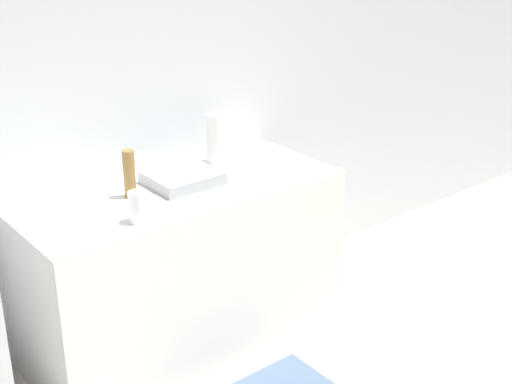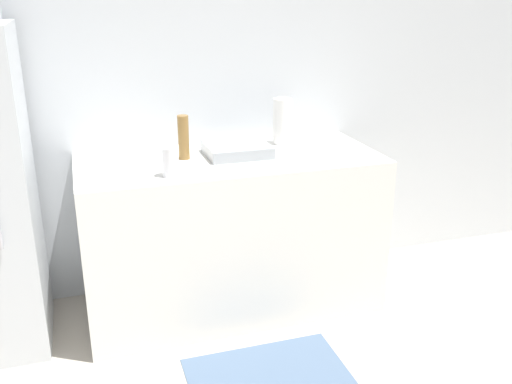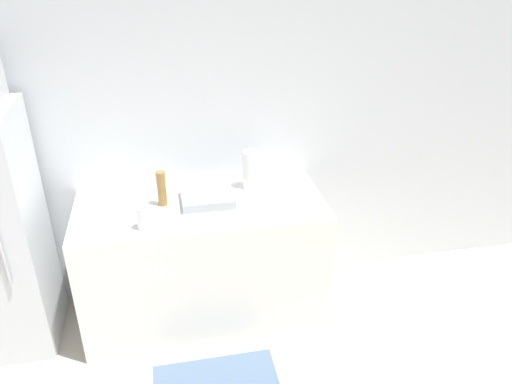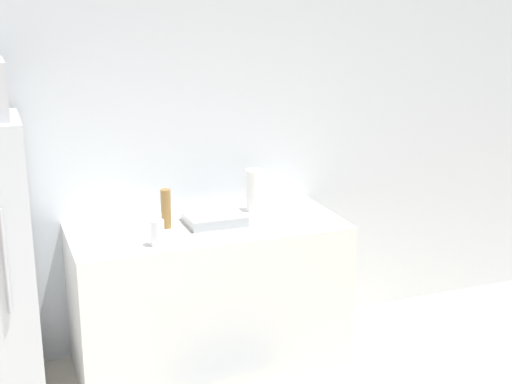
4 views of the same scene
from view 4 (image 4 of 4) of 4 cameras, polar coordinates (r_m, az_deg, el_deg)
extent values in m
cube|color=silver|center=(4.40, -7.98, 3.65)|extent=(8.00, 0.06, 2.60)
cylinder|color=#B7B7BC|center=(3.76, -19.41, -5.33)|extent=(0.02, 0.02, 0.56)
cube|color=silver|center=(4.36, -3.77, -8.20)|extent=(1.61, 0.70, 0.88)
cube|color=#9EA3A8|center=(4.24, -3.38, -2.10)|extent=(0.34, 0.30, 0.06)
cylinder|color=olive|center=(4.15, -7.22, -1.34)|extent=(0.06, 0.06, 0.23)
cylinder|color=silver|center=(3.89, -7.90, -3.26)|extent=(0.08, 0.08, 0.14)
cylinder|color=white|center=(4.45, -0.14, 0.14)|extent=(0.11, 0.11, 0.26)
camera|label=1|loc=(1.20, -50.05, 9.47)|focal=50.00mm
camera|label=2|loc=(1.17, 1.27, -8.32)|focal=40.00mm
camera|label=3|loc=(1.39, 24.92, 23.67)|focal=35.00mm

